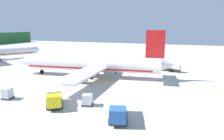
# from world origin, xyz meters

# --- Properties ---
(airliner_foreground) EXTENTS (34.52, 41.68, 11.90)m
(airliner_foreground) POSITION_xyz_m (10.20, 17.71, 3.39)
(airliner_foreground) COLOR white
(airliner_foreground) RESTS_ON ground
(service_truck_baggage) EXTENTS (4.11, 6.80, 2.40)m
(service_truck_baggage) POSITION_xyz_m (24.22, -0.52, 1.40)
(service_truck_baggage) COLOR silver
(service_truck_baggage) RESTS_ON ground
(service_truck_catering) EXTENTS (5.70, 4.96, 2.69)m
(service_truck_catering) POSITION_xyz_m (-9.38, 14.59, 1.51)
(service_truck_catering) COLOR yellow
(service_truck_catering) RESTS_ON ground
(service_truck_pushback) EXTENTS (6.01, 3.76, 2.47)m
(service_truck_pushback) POSITION_xyz_m (-10.47, 3.24, 1.43)
(service_truck_pushback) COLOR #2659A5
(service_truck_pushback) RESTS_ON ground
(cargo_container_near) EXTENTS (1.86, 1.86, 2.09)m
(cargo_container_near) POSITION_xyz_m (-9.81, 24.27, 0.99)
(cargo_container_near) COLOR #333338
(cargo_container_near) RESTS_ON ground
(cargo_container_mid) EXTENTS (2.11, 2.11, 2.00)m
(cargo_container_mid) POSITION_xyz_m (-7.46, 9.56, 0.94)
(cargo_container_mid) COLOR #333338
(cargo_container_mid) RESTS_ON ground
(crew_marshaller) EXTENTS (0.31, 0.62, 1.78)m
(crew_marshaller) POSITION_xyz_m (15.35, 12.85, 1.05)
(crew_marshaller) COLOR #191E33
(crew_marshaller) RESTS_ON ground
(crew_loader_left) EXTENTS (0.56, 0.43, 1.65)m
(crew_loader_left) POSITION_xyz_m (2.97, 20.01, 0.97)
(crew_loader_left) COLOR #191E33
(crew_loader_left) RESTS_ON ground
(apron_guide_line) EXTENTS (0.30, 60.00, 0.01)m
(apron_guide_line) POSITION_xyz_m (6.67, 13.27, 0.01)
(apron_guide_line) COLOR yellow
(apron_guide_line) RESTS_ON ground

